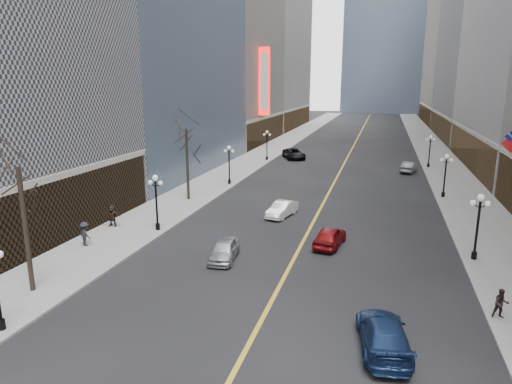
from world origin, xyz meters
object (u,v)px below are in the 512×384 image
Objects in this scene: streetlamp_west_3 at (267,142)px; car_sb_mid at (330,237)px; streetlamp_west_2 at (229,161)px; car_nb_mid at (282,209)px; streetlamp_east_1 at (478,220)px; car_sb_near at (383,334)px; car_sb_far at (409,167)px; car_nb_far at (294,154)px; streetlamp_east_3 at (430,148)px; car_nb_near at (224,250)px; streetlamp_east_2 at (445,171)px; streetlamp_west_1 at (156,197)px.

streetlamp_west_3 is 38.33m from car_sb_mid.
streetlamp_west_2 is at bearing -43.41° from car_sb_mid.
car_sb_mid reaches higher than car_nb_mid.
streetlamp_east_1 reaches higher than car_sb_near.
car_sb_far reaches higher than car_nb_mid.
streetlamp_west_3 is 5.18m from car_nb_far.
streetlamp_east_3 is 0.76× the size of car_nb_far.
car_nb_far is at bearing 39.18° from streetlamp_west_3.
car_nb_near is (-16.37, -40.26, -2.21)m from streetlamp_east_3.
streetlamp_west_3 is 1.12× the size of car_nb_near.
streetlamp_west_2 is (-23.60, -18.00, 0.00)m from streetlamp_east_3.
streetlamp_east_1 is 1.12× the size of car_nb_near.
streetlamp_east_1 is 1.00× the size of streetlamp_west_3.
streetlamp_east_2 is 27.72m from car_nb_near.
streetlamp_east_1 is 1.02× the size of car_sb_far.
car_sb_mid is at bearing 91.24° from car_sb_far.
streetlamp_west_1 is 21.84m from car_sb_near.
car_nb_far is 1.34× the size of car_sb_far.
streetlamp_east_3 is 1.00× the size of streetlamp_west_2.
car_sb_far is (-2.80, -4.02, -2.17)m from streetlamp_east_3.
car_nb_mid is 0.96× the size of car_sb_mid.
streetlamp_east_1 is at bearing -123.55° from car_sb_near.
car_nb_far is at bearing -8.65° from car_sb_far.
car_nb_mid is (8.79, -29.11, -2.22)m from streetlamp_west_3.
car_sb_mid is at bearing -39.21° from car_nb_mid.
car_sb_far is at bearing -47.28° from car_nb_far.
car_sb_far is at bearing -10.93° from streetlamp_west_3.
streetlamp_west_2 is (-23.60, 0.00, 0.00)m from streetlamp_east_2.
streetlamp_east_2 reaches higher than car_sb_far.
streetlamp_east_2 is at bearing -110.39° from car_sb_mid.
streetlamp_west_2 is (-23.60, 18.00, 0.00)m from streetlamp_east_1.
streetlamp_east_3 reaches higher than car_sb_mid.
streetlamp_west_3 is at bearing 90.00° from streetlamp_west_1.
car_nb_near is 8.05m from car_sb_mid.
car_nb_near is 0.79× the size of car_sb_near.
car_nb_far reaches higher than car_nb_near.
streetlamp_east_1 reaches higher than car_nb_far.
car_sb_far is at bearing -102.46° from car_sb_near.
car_sb_mid is (-3.89, 12.89, -0.01)m from car_sb_near.
streetlamp_east_1 is at bearing -11.75° from car_nb_mid.
streetlamp_west_1 is at bearing -123.25° from streetlamp_east_3.
streetlamp_west_3 is at bearing 2.70° from car_sb_far.
streetlamp_west_2 is 23.51m from car_nb_near.
streetlamp_east_2 is at bearing -37.33° from streetlamp_west_3.
car_sb_near reaches higher than car_sb_mid.
car_nb_mid is (1.56, 11.15, -0.01)m from car_nb_near.
car_sb_near is 1.15× the size of car_sb_far.
car_nb_far reaches higher than car_sb_far.
streetlamp_east_2 is 1.00× the size of streetlamp_west_3.
streetlamp_west_1 is 0.76× the size of car_nb_far.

